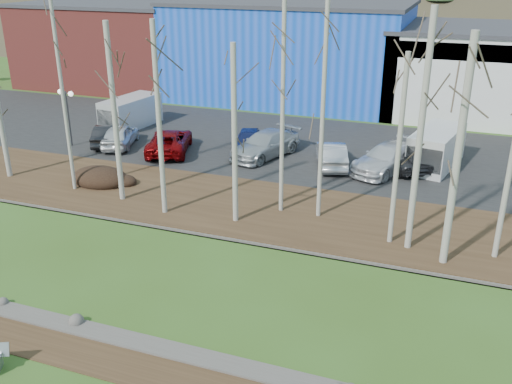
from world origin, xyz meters
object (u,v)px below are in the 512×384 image
at_px(car_0, 120,135).
at_px(car_3, 265,144).
at_px(van_white, 435,149).
at_px(car_1, 108,134).
at_px(car_5, 332,154).
at_px(car_6, 407,157).
at_px(van_grey, 129,113).
at_px(car_4, 248,140).
at_px(car_7, 387,158).
at_px(street_lamp, 67,102).
at_px(car_2, 169,141).

relative_size(car_0, car_3, 0.81).
xyz_separation_m(car_3, van_white, (10.08, 1.59, 0.34)).
bearing_deg(car_0, car_1, -20.71).
relative_size(car_5, car_6, 0.97).
xyz_separation_m(van_white, van_grey, (-21.64, 1.27, -0.04)).
bearing_deg(car_4, car_7, -22.64).
relative_size(street_lamp, car_1, 0.90).
xyz_separation_m(car_1, car_5, (14.99, 0.92, 0.06)).
bearing_deg(car_4, car_3, -46.14).
relative_size(street_lamp, car_7, 0.68).
bearing_deg(van_white, car_5, -149.58).
bearing_deg(van_grey, car_3, -5.91).
height_order(car_7, van_grey, van_grey).
distance_m(street_lamp, car_3, 13.18).
distance_m(street_lamp, car_7, 20.58).
distance_m(car_7, van_grey, 19.33).
height_order(car_2, van_white, van_white).
height_order(street_lamp, van_white, street_lamp).
height_order(car_0, van_white, van_white).
bearing_deg(car_2, car_6, 169.76).
relative_size(car_1, van_white, 0.75).
distance_m(car_2, car_6, 14.74).
bearing_deg(car_5, car_2, -13.08).
height_order(car_1, van_grey, van_grey).
xyz_separation_m(street_lamp, car_4, (11.37, 3.14, -2.25)).
height_order(car_5, van_grey, van_grey).
relative_size(car_5, car_7, 0.82).
relative_size(car_1, car_2, 0.78).
xyz_separation_m(car_0, car_5, (14.00, 0.97, -0.00)).
bearing_deg(car_4, car_2, -172.71).
distance_m(car_4, car_7, 9.01).
height_order(car_1, car_4, car_1).
xyz_separation_m(car_7, van_white, (2.53, 1.66, 0.33)).
xyz_separation_m(car_4, van_white, (11.50, 0.80, 0.45)).
bearing_deg(street_lamp, car_5, 23.33).
xyz_separation_m(car_0, car_4, (8.27, 2.10, -0.07)).
distance_m(car_1, car_4, 9.49).
relative_size(car_3, car_6, 1.15).
height_order(car_0, car_5, car_0).
relative_size(car_0, car_2, 0.83).
bearing_deg(car_4, car_0, 177.06).
height_order(car_6, van_grey, van_grey).
bearing_deg(car_7, car_5, -150.43).
xyz_separation_m(street_lamp, car_6, (21.34, 3.23, -2.28)).
height_order(car_2, car_7, car_7).
bearing_deg(car_3, car_1, -153.45).
relative_size(car_2, car_5, 1.17).
height_order(street_lamp, car_5, street_lamp).
relative_size(car_0, car_4, 1.11).
height_order(car_1, car_6, car_1).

